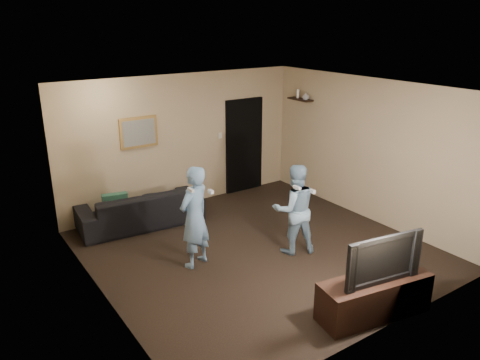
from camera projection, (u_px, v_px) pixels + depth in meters
ground at (257, 250)px, 7.61m from camera, size 5.00×5.00×0.00m
ceiling at (260, 89)px, 6.76m from camera, size 5.00×5.00×0.04m
wall_back at (182, 141)px, 9.13m from camera, size 5.00×0.04×2.60m
wall_front at (391, 233)px, 5.23m from camera, size 5.00×0.04×2.60m
wall_left at (98, 210)px, 5.85m from camera, size 0.04×5.00×2.60m
wall_right at (369, 150)px, 8.51m from camera, size 0.04×5.00×2.60m
sofa at (140, 208)px, 8.45m from camera, size 2.26×1.05×0.64m
throw_pillow at (115, 205)px, 8.16m from camera, size 0.45×0.23×0.43m
painting_frame at (139, 132)px, 8.54m from camera, size 0.72×0.05×0.57m
painting_canvas at (139, 133)px, 8.52m from camera, size 0.62×0.01×0.47m
doorway at (244, 146)px, 9.98m from camera, size 0.90×0.06×2.00m
light_switch at (220, 136)px, 9.57m from camera, size 0.08×0.02×0.12m
wall_shelf at (300, 99)px, 9.64m from camera, size 0.20×0.60×0.03m
shelf_vase at (306, 96)px, 9.48m from camera, size 0.15×0.15×0.15m
shelf_figurine at (298, 94)px, 9.66m from camera, size 0.06×0.06×0.18m
tv_console at (374, 297)px, 5.88m from camera, size 1.54×0.72×0.53m
television at (378, 256)px, 5.69m from camera, size 1.10×0.32×0.63m
wii_player_left at (194, 217)px, 6.92m from camera, size 0.67×0.57×1.57m
wii_player_right at (294, 209)px, 7.35m from camera, size 0.86×0.77×1.46m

